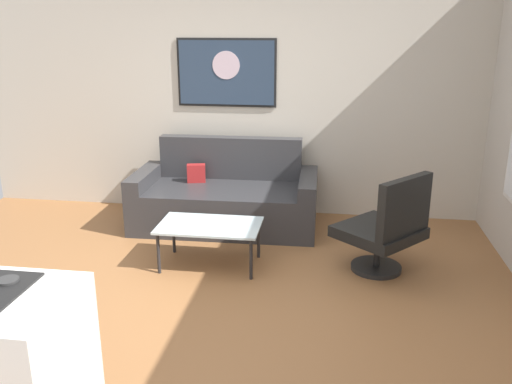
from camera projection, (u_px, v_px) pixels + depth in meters
ground at (202, 312)px, 4.22m from camera, size 6.40×6.40×0.04m
back_wall at (249, 92)px, 6.09m from camera, size 6.40×0.05×2.80m
couch at (226, 199)px, 5.91m from camera, size 1.98×0.97×0.92m
coffee_table at (210, 228)px, 4.89m from camera, size 0.92×0.56×0.40m
armchair at (387, 228)px, 4.72m from camera, size 0.90×0.90×0.92m
wall_painting at (226, 73)px, 6.02m from camera, size 1.12×0.03×0.75m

